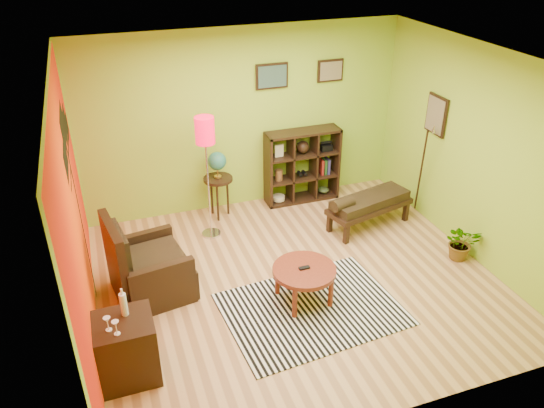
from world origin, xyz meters
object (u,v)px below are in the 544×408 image
object	(u,v)px
globe_table	(217,169)
coffee_table	(304,273)
potted_plant	(461,246)
side_cabinet	(126,349)
cube_shelf	(303,166)
bench	(368,203)
armchair	(147,271)
floor_lamp	(205,142)

from	to	relation	value
globe_table	coffee_table	bearing A→B (deg)	-79.05
coffee_table	potted_plant	bearing A→B (deg)	3.02
side_cabinet	globe_table	distance (m)	3.36
cube_shelf	bench	world-z (taller)	cube_shelf
side_cabinet	globe_table	world-z (taller)	globe_table
globe_table	potted_plant	size ratio (longest dim) A/B	2.12
bench	globe_table	bearing A→B (deg)	152.56
coffee_table	side_cabinet	world-z (taller)	side_cabinet
coffee_table	bench	world-z (taller)	bench
armchair	cube_shelf	bearing A→B (deg)	31.34
side_cabinet	floor_lamp	bearing A→B (deg)	58.92
floor_lamp	bench	size ratio (longest dim) A/B	1.29
side_cabinet	cube_shelf	distance (m)	4.30
side_cabinet	bench	xyz separation A→B (m)	(3.69, 1.82, 0.04)
floor_lamp	potted_plant	distance (m)	3.74
side_cabinet	armchair	bearing A→B (deg)	73.92
globe_table	bench	distance (m)	2.30
cube_shelf	bench	xyz separation A→B (m)	(0.58, -1.14, -0.20)
globe_table	cube_shelf	world-z (taller)	cube_shelf
coffee_table	globe_table	bearing A→B (deg)	100.95
bench	coffee_table	bearing A→B (deg)	-140.15
coffee_table	bench	distance (m)	2.02
armchair	side_cabinet	xyz separation A→B (m)	(-0.37, -1.29, 0.03)
side_cabinet	cube_shelf	xyz separation A→B (m)	(3.11, 2.96, 0.24)
globe_table	armchair	bearing A→B (deg)	-129.84
cube_shelf	bench	bearing A→B (deg)	-63.02
side_cabinet	globe_table	size ratio (longest dim) A/B	0.95
cube_shelf	potted_plant	xyz separation A→B (m)	(1.39, -2.31, -0.40)
floor_lamp	potted_plant	xyz separation A→B (m)	(3.07, -1.72, -1.27)
armchair	globe_table	distance (m)	2.11
cube_shelf	side_cabinet	bearing A→B (deg)	-136.44
armchair	floor_lamp	size ratio (longest dim) A/B	0.60
bench	floor_lamp	bearing A→B (deg)	166.44
coffee_table	cube_shelf	distance (m)	2.63
coffee_table	cube_shelf	size ratio (longest dim) A/B	0.64
bench	potted_plant	size ratio (longest dim) A/B	2.78
coffee_table	globe_table	world-z (taller)	globe_table
coffee_table	floor_lamp	xyz separation A→B (m)	(-0.71, 1.84, 1.07)
coffee_table	cube_shelf	world-z (taller)	cube_shelf
globe_table	cube_shelf	bearing A→B (deg)	3.83
armchair	side_cabinet	bearing A→B (deg)	-106.08
potted_plant	floor_lamp	bearing A→B (deg)	150.76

